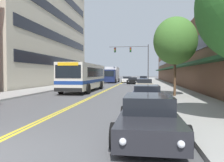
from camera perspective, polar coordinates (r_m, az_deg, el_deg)
name	(u,v)px	position (r m, az deg, el deg)	size (l,w,h in m)	color
ground_plane	(121,84)	(41.64, 2.26, -0.67)	(240.00, 240.00, 0.00)	#565659
sidewalk_left	(83,83)	(43.00, -7.57, -0.50)	(3.75, 106.00, 0.15)	#9E9B96
sidewalk_right	(160,83)	(41.56, 12.43, -0.62)	(3.75, 106.00, 0.15)	#9E9B96
centre_line	(121,84)	(41.64, 2.26, -0.66)	(0.34, 106.00, 0.01)	yellow
office_tower_left	(27,17)	(41.63, -21.21, 15.30)	(12.08, 30.01, 23.23)	beige
storefront_row_right	(194,62)	(42.48, 20.73, 4.56)	(9.10, 68.00, 7.87)	brown
city_bus	(85,76)	(24.23, -7.19, 1.33)	(2.91, 10.65, 2.93)	silver
car_silver_parked_left_near	(88,81)	(35.08, -6.16, -0.11)	(2.01, 4.92, 1.42)	#B7B7BC
car_charcoal_parked_right_foreground	(148,117)	(7.04, 9.48, -9.14)	(1.97, 4.71, 1.25)	#232328
car_slate_blue_parked_right_mid	(143,79)	(47.43, 8.19, 0.42)	(1.98, 4.55, 1.38)	#475675
car_champagne_parked_right_far	(144,85)	(24.81, 8.46, -1.07)	(2.12, 4.22, 1.31)	beige
car_navy_parked_right_end	(147,96)	(13.58, 9.07, -3.82)	(2.01, 4.93, 1.21)	#19234C
car_white_moving_lead	(127,80)	(47.26, 3.98, 0.37)	(2.21, 4.49, 1.26)	white
car_red_moving_second	(128,79)	(54.41, 4.27, 0.55)	(2.08, 4.61, 1.19)	maroon
car_black_moving_third	(133,81)	(41.09, 5.45, 0.09)	(2.10, 4.17, 1.21)	black
box_truck	(112,75)	(46.12, -0.03, 1.68)	(2.61, 8.03, 3.29)	#19234C
traffic_signal_mast	(135,56)	(42.08, 6.09, 6.59)	(7.55, 0.38, 7.41)	#47474C
street_tree_right_mid	(175,41)	(18.27, 16.17, 10.01)	(3.42, 3.42, 6.25)	brown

